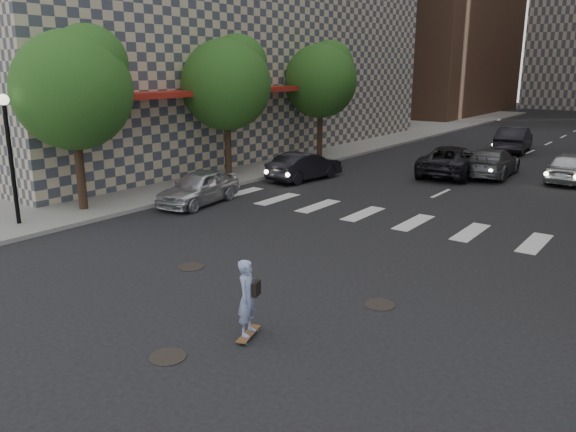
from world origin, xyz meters
name	(u,v)px	position (x,y,z in m)	size (l,w,h in m)	color
ground	(214,299)	(0.00, 0.00, 0.00)	(160.00, 160.00, 0.00)	black
sidewalk_left	(264,148)	(-14.50, 20.00, 0.07)	(13.00, 80.00, 0.15)	gray
lamppost	(9,141)	(-9.50, 0.50, 2.93)	(0.36, 0.36, 4.28)	black
tree_a	(76,85)	(-9.45, 3.14, 4.65)	(4.20, 4.20, 6.60)	#382619
tree_b	(229,80)	(-9.45, 11.14, 4.65)	(4.20, 4.20, 6.60)	#382619
tree_c	(323,78)	(-9.45, 19.14, 4.65)	(4.20, 4.20, 6.60)	#382619
manhole_a	(168,357)	(1.20, -2.50, 0.01)	(0.70, 0.70, 0.02)	black
manhole_b	(191,267)	(-2.00, 1.20, 0.01)	(0.70, 0.70, 0.02)	black
manhole_c	(380,305)	(3.30, 2.00, 0.01)	(0.70, 0.70, 0.02)	black
skateboarder	(248,298)	(1.91, -0.98, 0.86)	(0.52, 0.85, 1.65)	brown
silver_sedan	(199,187)	(-7.00, 6.52, 0.67)	(1.58, 3.93, 1.34)	silver
traffic_car_a	(305,166)	(-6.41, 13.00, 0.67)	(1.41, 4.06, 1.34)	black
traffic_car_b	(492,162)	(0.50, 19.32, 0.69)	(1.95, 4.79, 1.39)	#515358
traffic_car_c	(452,161)	(-1.20, 18.32, 0.73)	(2.43, 5.27, 1.46)	black
traffic_car_d	(571,167)	(3.93, 20.00, 0.72)	(1.70, 4.24, 1.44)	#AAADB1
traffic_car_e	(514,140)	(-0.89, 28.25, 0.79)	(1.68, 4.82, 1.59)	black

